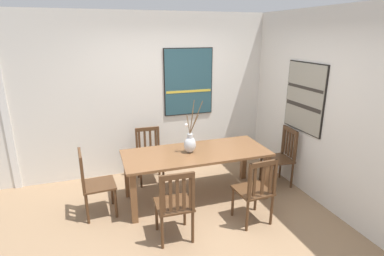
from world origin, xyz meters
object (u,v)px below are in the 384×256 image
chair_1 (175,204)px  chair_3 (281,156)px  centerpiece_vase (190,143)px  chair_4 (149,154)px  chair_2 (255,190)px  painting_on_back_wall (188,82)px  dining_table (196,158)px  chair_0 (94,183)px  painting_on_side_wall (305,98)px

chair_1 → chair_3: chair_3 is taller
centerpiece_vase → chair_4: bearing=119.8°
centerpiece_vase → chair_4: centerpiece_vase is taller
chair_2 → chair_3: (0.93, 0.83, 0.02)m
centerpiece_vase → chair_2: (0.59, -0.84, -0.40)m
chair_2 → painting_on_back_wall: (-0.25, 2.00, 1.08)m
chair_1 → chair_2: (1.05, 0.01, -0.01)m
chair_2 → dining_table: bearing=121.0°
dining_table → centerpiece_vase: centerpiece_vase is taller
chair_0 → chair_1: chair_0 is taller
painting_on_side_wall → chair_3: bearing=140.9°
chair_3 → chair_4: 2.13m
chair_3 → painting_on_side_wall: 1.00m
dining_table → painting_on_back_wall: 1.51m
chair_0 → chair_4: size_ratio=1.05×
chair_2 → chair_4: chair_2 is taller
chair_2 → painting_on_side_wall: (1.13, 0.67, 0.98)m
chair_4 → painting_on_side_wall: (2.18, -0.96, 0.99)m
centerpiece_vase → chair_1: 1.05m
dining_table → chair_0: bearing=-179.9°
chair_0 → dining_table: bearing=0.1°
chair_0 → chair_2: bearing=-23.4°
chair_4 → dining_table: bearing=-55.6°
dining_table → chair_3: chair_3 is taller
centerpiece_vase → painting_on_side_wall: size_ratio=0.74×
painting_on_side_wall → centerpiece_vase: bearing=174.2°
centerpiece_vase → chair_1: (-0.46, -0.86, -0.39)m
centerpiece_vase → chair_2: bearing=-54.8°
chair_1 → centerpiece_vase: bearing=61.7°
chair_2 → chair_3: chair_3 is taller
chair_2 → painting_on_side_wall: bearing=30.5°
chair_0 → chair_3: 2.86m
painting_on_back_wall → painting_on_side_wall: painting_on_back_wall is taller
chair_2 → chair_3: bearing=41.6°
chair_2 → chair_4: (-1.04, 1.63, -0.01)m
centerpiece_vase → chair_0: centerpiece_vase is taller
painting_on_back_wall → painting_on_side_wall: size_ratio=1.12×
chair_3 → chair_0: bearing=179.9°
chair_0 → painting_on_side_wall: (3.06, -0.17, 0.98)m
dining_table → chair_2: size_ratio=2.29×
centerpiece_vase → chair_4: (-0.45, 0.79, -0.41)m
dining_table → centerpiece_vase: size_ratio=2.75×
chair_0 → painting_on_back_wall: painting_on_back_wall is taller
centerpiece_vase → painting_on_side_wall: 1.83m
dining_table → centerpiece_vase: (-0.09, 0.01, 0.24)m
chair_2 → chair_4: size_ratio=1.04×
chair_1 → chair_3: (1.99, 0.84, 0.01)m
chair_4 → painting_on_back_wall: (0.80, 0.38, 1.09)m
dining_table → chair_2: 0.99m
chair_0 → chair_4: 1.19m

